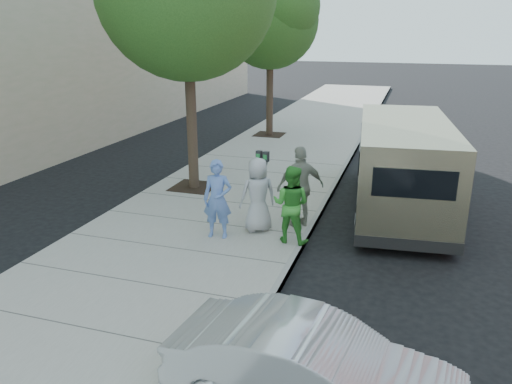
# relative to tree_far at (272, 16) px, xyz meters

# --- Properties ---
(ground) EXTENTS (120.00, 120.00, 0.00)m
(ground) POSITION_rel_tree_far_xyz_m (2.25, -10.00, -4.88)
(ground) COLOR black
(ground) RESTS_ON ground
(sidewalk) EXTENTS (5.00, 60.00, 0.15)m
(sidewalk) POSITION_rel_tree_far_xyz_m (1.25, -10.00, -4.81)
(sidewalk) COLOR gray
(sidewalk) RESTS_ON ground
(curb_face) EXTENTS (0.12, 60.00, 0.16)m
(curb_face) POSITION_rel_tree_far_xyz_m (3.69, -10.00, -4.81)
(curb_face) COLOR gray
(curb_face) RESTS_ON ground
(tree_far) EXTENTS (3.92, 3.80, 6.49)m
(tree_far) POSITION_rel_tree_far_xyz_m (0.00, 0.00, 0.00)
(tree_far) COLOR black
(tree_far) RESTS_ON sidewalk
(parking_meter) EXTENTS (0.33, 0.16, 1.54)m
(parking_meter) POSITION_rel_tree_far_xyz_m (2.39, -8.98, -3.62)
(parking_meter) COLOR gray
(parking_meter) RESTS_ON sidewalk
(van) EXTENTS (2.63, 6.35, 2.29)m
(van) POSITION_rel_tree_far_xyz_m (5.54, -7.43, -3.67)
(van) COLOR tan
(van) RESTS_ON ground
(sedan) EXTENTS (3.69, 1.63, 1.18)m
(sedan) POSITION_rel_tree_far_xyz_m (4.87, -15.01, -4.29)
(sedan) COLOR silver
(sedan) RESTS_ON ground
(person_officer) EXTENTS (0.67, 0.49, 1.70)m
(person_officer) POSITION_rel_tree_far_xyz_m (1.92, -10.66, -3.89)
(person_officer) COLOR #5D7FC6
(person_officer) RESTS_ON sidewalk
(person_green_shirt) EXTENTS (0.85, 0.69, 1.64)m
(person_green_shirt) POSITION_rel_tree_far_xyz_m (3.45, -10.43, -3.91)
(person_green_shirt) COLOR green
(person_green_shirt) RESTS_ON sidewalk
(person_gray_shirt) EXTENTS (0.96, 0.89, 1.66)m
(person_gray_shirt) POSITION_rel_tree_far_xyz_m (2.62, -10.07, -3.91)
(person_gray_shirt) COLOR #A9A9AC
(person_gray_shirt) RESTS_ON sidewalk
(person_striped_polo) EXTENTS (1.15, 0.94, 1.84)m
(person_striped_polo) POSITION_rel_tree_far_xyz_m (3.44, -9.51, -3.81)
(person_striped_polo) COLOR gray
(person_striped_polo) RESTS_ON sidewalk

